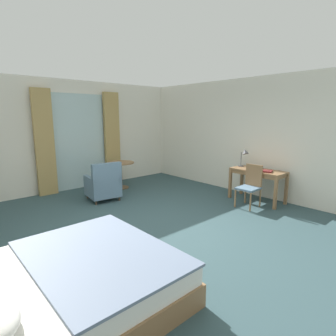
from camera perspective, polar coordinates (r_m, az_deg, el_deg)
ground at (r=4.94m, az=-2.23°, el=-13.17°), size 6.98×7.87×0.10m
wall_back at (r=7.73m, az=-20.08°, el=6.34°), size 6.58×0.12×2.88m
wall_right at (r=7.04m, az=18.47°, el=6.05°), size 0.12×7.47×2.88m
balcony_glass_door at (r=7.77m, az=-17.96°, el=5.21°), size 1.44×0.02×2.53m
curtain_panel_left at (r=7.35m, az=-24.37°, el=4.78°), size 0.45×0.10×2.61m
curtain_panel_right at (r=8.11m, az=-11.59°, el=6.01°), size 0.46×0.10×2.61m
bed at (r=3.20m, az=-20.94°, el=-22.13°), size 2.15×1.92×0.92m
writing_desk at (r=6.62m, az=18.25°, el=-1.17°), size 0.56×1.21×0.74m
desk_chair at (r=6.22m, az=16.84°, el=-3.23°), size 0.47×0.42×0.92m
desk_lamp at (r=6.78m, az=15.68°, el=2.97°), size 0.19×0.29×0.47m
closed_book at (r=6.42m, az=19.52°, el=-0.58°), size 0.32×0.37×0.03m
armchair_by_window at (r=6.58m, az=-13.30°, el=-3.52°), size 0.77×0.79×0.92m
round_cafe_table at (r=7.55m, az=-9.84°, el=-0.16°), size 0.73×0.73×0.72m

